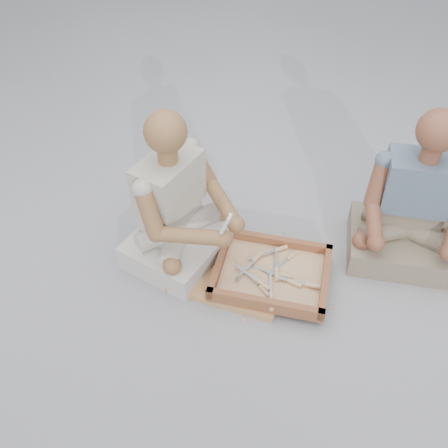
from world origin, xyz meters
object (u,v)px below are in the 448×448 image
(carved_panel, at_px, (230,278))
(tool_tray, at_px, (272,273))
(craftsman, at_px, (178,212))
(companion, at_px, (412,213))

(carved_panel, height_order, tool_tray, tool_tray)
(craftsman, height_order, companion, companion)
(tool_tray, relative_size, craftsman, 0.71)
(tool_tray, height_order, craftsman, craftsman)
(tool_tray, relative_size, companion, 0.71)
(tool_tray, distance_m, companion, 0.76)
(companion, bearing_deg, carved_panel, 23.41)
(tool_tray, bearing_deg, companion, 35.31)
(carved_panel, bearing_deg, craftsman, 160.74)
(carved_panel, distance_m, companion, 0.96)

